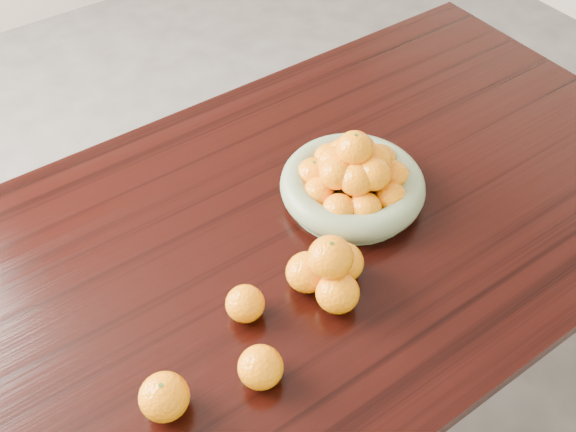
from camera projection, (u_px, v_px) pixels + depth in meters
ground at (280, 404)px, 1.90m from camera, size 5.00×5.00×0.00m
dining_table at (278, 265)px, 1.41m from camera, size 2.00×1.00×0.75m
fruit_bowl at (353, 180)px, 1.39m from camera, size 0.32×0.32×0.18m
orange_pyramid at (329, 271)px, 1.22m from camera, size 0.16×0.16×0.13m
loose_orange_0 at (164, 397)px, 1.06m from camera, size 0.09×0.09×0.08m
loose_orange_1 at (261, 367)px, 1.10m from camera, size 0.08×0.08×0.07m
loose_orange_2 at (245, 304)px, 1.19m from camera, size 0.07×0.07×0.07m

